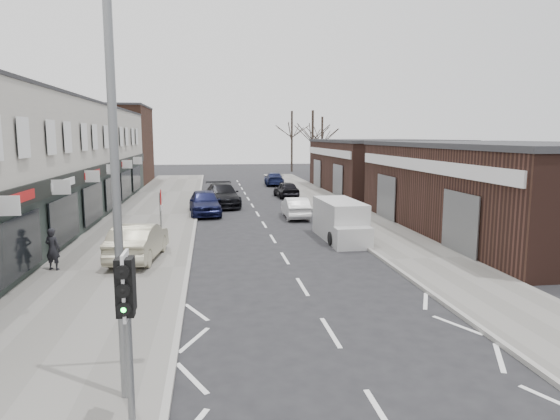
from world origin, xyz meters
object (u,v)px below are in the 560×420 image
object	(u,v)px
warning_sign	(161,202)
white_van	(340,221)
sedan_on_pavement	(138,241)
parked_car_right_a	(296,208)
parked_car_left_b	(222,195)
parked_car_right_c	(274,179)
traffic_light	(126,301)
pedestrian	(53,249)
parked_car_left_a	(205,202)
street_lamp	(125,161)
parked_car_right_b	(286,189)

from	to	relation	value
warning_sign	white_van	size ratio (longest dim) A/B	0.54
white_van	warning_sign	bearing A→B (deg)	-172.13
sedan_on_pavement	parked_car_right_a	distance (m)	12.86
parked_car_left_b	parked_car_right_a	size ratio (longest dim) A/B	1.44
parked_car_right_c	traffic_light	bearing A→B (deg)	82.69
pedestrian	parked_car_left_a	size ratio (longest dim) A/B	0.33
street_lamp	parked_car_left_a	distance (m)	23.29
pedestrian	parked_car_left_b	xyz separation A→B (m)	(6.65, 16.99, -0.09)
white_van	parked_car_left_a	xyz separation A→B (m)	(-6.69, 8.69, -0.09)
sedan_on_pavement	parked_car_left_b	world-z (taller)	parked_car_left_b
street_lamp	parked_car_left_b	distance (m)	27.15
street_lamp	parked_car_right_a	world-z (taller)	street_lamp
white_van	parked_car_right_a	size ratio (longest dim) A/B	1.27
parked_car_right_a	parked_car_left_b	bearing A→B (deg)	-51.45
parked_car_right_b	parked_car_right_c	distance (m)	10.32
street_lamp	parked_car_right_b	size ratio (longest dim) A/B	2.03
parked_car_right_b	traffic_light	bearing A→B (deg)	72.93
white_van	parked_car_right_b	distance (m)	17.02
warning_sign	pedestrian	distance (m)	4.93
white_van	sedan_on_pavement	distance (m)	9.78
white_van	parked_car_left_b	distance (m)	13.68
sedan_on_pavement	parked_car_right_c	bearing A→B (deg)	-100.59
traffic_light	parked_car_right_b	size ratio (longest dim) A/B	0.79
sedan_on_pavement	pedestrian	xyz separation A→B (m)	(-2.91, -1.21, 0.05)
parked_car_left_a	parked_car_right_a	xyz separation A→B (m)	(5.60, -1.99, -0.17)
parked_car_left_b	parked_car_right_c	size ratio (longest dim) A/B	1.24
street_lamp	white_van	size ratio (longest dim) A/B	1.61
street_lamp	sedan_on_pavement	distance (m)	11.72
warning_sign	parked_car_right_c	distance (m)	30.11
traffic_light	white_van	bearing A→B (deg)	63.58
white_van	parked_car_left_a	world-z (taller)	white_van
traffic_light	parked_car_right_a	distance (m)	23.21
traffic_light	parked_car_left_a	xyz separation A→B (m)	(1.00, 24.16, -1.60)
sedan_on_pavement	parked_car_right_b	xyz separation A→B (m)	(9.13, 20.27, -0.19)
parked_car_right_c	street_lamp	bearing A→B (deg)	82.22
street_lamp	parked_car_left_b	bearing A→B (deg)	85.04
pedestrian	parked_car_right_a	distance (m)	15.72
street_lamp	parked_car_right_a	size ratio (longest dim) A/B	2.04
warning_sign	sedan_on_pavement	bearing A→B (deg)	-113.55
pedestrian	parked_car_right_c	bearing A→B (deg)	-91.71
pedestrian	parked_car_left_b	bearing A→B (deg)	-91.86
warning_sign	parked_car_right_b	xyz separation A→B (m)	(8.35, 18.47, -1.53)
sedan_on_pavement	parked_car_right_a	world-z (taller)	sedan_on_pavement
sedan_on_pavement	parked_car_right_c	world-z (taller)	sedan_on_pavement
white_van	sedan_on_pavement	size ratio (longest dim) A/B	1.10
white_van	parked_car_left_a	size ratio (longest dim) A/B	1.04
pedestrian	parked_car_right_b	xyz separation A→B (m)	(12.04, 21.48, -0.24)
white_van	parked_car_right_c	size ratio (longest dim) A/B	1.10
traffic_light	parked_car_right_c	size ratio (longest dim) A/B	0.68
traffic_light	white_van	xyz separation A→B (m)	(7.69, 15.47, -1.51)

